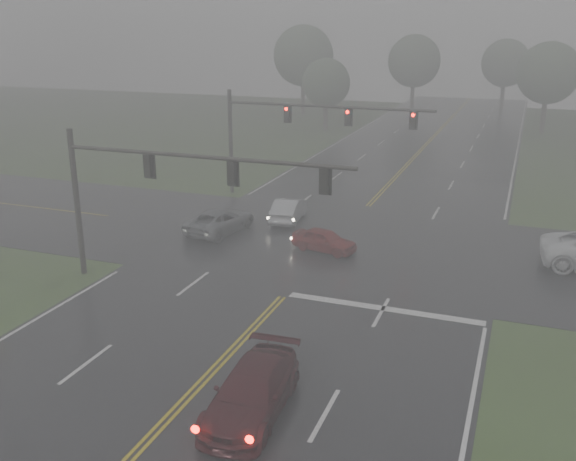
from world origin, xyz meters
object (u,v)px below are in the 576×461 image
at_px(sedan_maroon, 252,413).
at_px(car_grey, 221,232).
at_px(signal_gantry_near, 153,181).
at_px(signal_gantry_far, 290,124).
at_px(sedan_silver, 289,221).
at_px(sedan_red, 324,251).

xyz_separation_m(sedan_maroon, car_grey, (-9.11, 16.23, 0.00)).
xyz_separation_m(car_grey, signal_gantry_near, (0.89, -8.21, 5.03)).
distance_m(sedan_maroon, signal_gantry_near, 12.54).
bearing_deg(signal_gantry_far, signal_gantry_near, -90.78).
relative_size(sedan_silver, signal_gantry_near, 0.31).
distance_m(sedan_red, signal_gantry_near, 10.52).
distance_m(sedan_silver, signal_gantry_near, 12.97).
relative_size(car_grey, signal_gantry_near, 0.36).
height_order(car_grey, signal_gantry_near, signal_gantry_near).
bearing_deg(sedan_maroon, car_grey, 115.42).
relative_size(sedan_red, car_grey, 0.72).
distance_m(car_grey, signal_gantry_near, 9.66).
relative_size(sedan_red, signal_gantry_far, 0.25).
bearing_deg(car_grey, sedan_silver, -121.17).
xyz_separation_m(sedan_maroon, signal_gantry_far, (-7.99, 25.01, 5.20)).
bearing_deg(signal_gantry_far, sedan_silver, -70.62).
xyz_separation_m(sedan_maroon, sedan_red, (-2.41, 15.22, 0.00)).
xyz_separation_m(car_grey, signal_gantry_far, (1.12, 8.78, 5.20)).
bearing_deg(sedan_silver, signal_gantry_far, -77.47).
height_order(sedan_silver, car_grey, sedan_silver).
bearing_deg(sedan_maroon, signal_gantry_near, 131.79).
distance_m(sedan_maroon, sedan_silver, 20.74).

